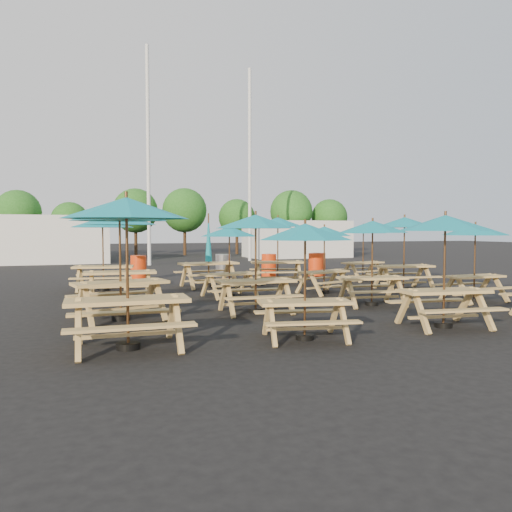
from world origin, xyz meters
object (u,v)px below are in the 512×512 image
object	(u,v)px
picnic_unit_3	(103,227)
picnic_unit_4	(305,240)
picnic_unit_7	(209,257)
picnic_unit_0	(127,218)
picnic_unit_11	(278,226)
waste_bin_3	(318,264)
picnic_unit_1	(120,220)
picnic_unit_14	(404,227)
waste_bin_0	(139,268)
picnic_unit_2	(119,225)
picnic_unit_10	(324,236)
picnic_unit_5	(256,228)
picnic_unit_8	(445,231)
waste_bin_4	(316,265)
waste_bin_2	(269,266)
picnic_unit_13	(475,235)
picnic_unit_15	(363,233)
picnic_unit_9	(373,232)
waste_bin_1	(223,266)
picnic_unit_6	(229,236)

from	to	relation	value
picnic_unit_3	picnic_unit_4	size ratio (longest dim) A/B	1.14
picnic_unit_7	picnic_unit_0	bearing A→B (deg)	-118.95
picnic_unit_11	waste_bin_3	xyz separation A→B (m)	(2.82, 2.46, -1.60)
picnic_unit_1	waste_bin_3	xyz separation A→B (m)	(8.71, 8.23, -1.67)
picnic_unit_14	waste_bin_0	size ratio (longest dim) A/B	2.47
picnic_unit_2	picnic_unit_10	bearing A→B (deg)	0.46
picnic_unit_0	picnic_unit_5	distance (m)	4.17
picnic_unit_10	picnic_unit_1	bearing A→B (deg)	-174.97
waste_bin_0	picnic_unit_5	bearing A→B (deg)	-77.61
picnic_unit_8	waste_bin_4	bearing A→B (deg)	83.66
picnic_unit_10	waste_bin_2	bearing A→B (deg)	69.77
picnic_unit_4	picnic_unit_14	bearing A→B (deg)	53.47
picnic_unit_0	picnic_unit_13	size ratio (longest dim) A/B	1.18
picnic_unit_4	picnic_unit_10	bearing A→B (deg)	70.80
picnic_unit_10	picnic_unit_15	distance (m)	4.39
picnic_unit_11	waste_bin_0	bearing A→B (deg)	161.42
picnic_unit_9	picnic_unit_15	world-z (taller)	picnic_unit_9
picnic_unit_3	picnic_unit_10	size ratio (longest dim) A/B	1.10
waste_bin_3	picnic_unit_14	bearing A→B (deg)	-85.55
picnic_unit_9	waste_bin_0	size ratio (longest dim) A/B	2.28
picnic_unit_0	waste_bin_0	xyz separation A→B (m)	(1.26, 11.32, -1.66)
picnic_unit_3	picnic_unit_7	world-z (taller)	picnic_unit_7
picnic_unit_4	waste_bin_2	xyz separation A→B (m)	(3.41, 11.11, -1.30)
waste_bin_1	picnic_unit_5	bearing A→B (deg)	-99.76
picnic_unit_1	picnic_unit_9	size ratio (longest dim) A/B	1.14
picnic_unit_3	picnic_unit_14	xyz separation A→B (m)	(9.33, -2.89, 0.00)
picnic_unit_10	waste_bin_0	bearing A→B (deg)	112.17
picnic_unit_8	picnic_unit_9	size ratio (longest dim) A/B	1.03
picnic_unit_5	picnic_unit_15	world-z (taller)	picnic_unit_5
picnic_unit_8	picnic_unit_10	xyz separation A→B (m)	(0.14, 5.61, -0.16)
picnic_unit_6	picnic_unit_4	bearing A→B (deg)	-104.50
picnic_unit_9	waste_bin_0	distance (m)	9.97
picnic_unit_5	picnic_unit_0	bearing A→B (deg)	-138.19
picnic_unit_7	picnic_unit_14	bearing A→B (deg)	-32.34
waste_bin_3	waste_bin_1	bearing A→B (deg)	177.71
picnic_unit_4	waste_bin_2	size ratio (longest dim) A/B	2.16
picnic_unit_6	picnic_unit_7	world-z (taller)	picnic_unit_7
picnic_unit_4	waste_bin_0	distance (m)	11.81
waste_bin_0	picnic_unit_3	bearing A→B (deg)	-115.41
waste_bin_1	waste_bin_2	xyz separation A→B (m)	(1.86, -0.33, 0.00)
picnic_unit_11	waste_bin_2	bearing A→B (deg)	89.89
picnic_unit_3	picnic_unit_6	distance (m)	4.41
picnic_unit_7	waste_bin_0	xyz separation A→B (m)	(-2.06, 3.05, -0.55)
waste_bin_3	picnic_unit_8	bearing A→B (deg)	-103.23
picnic_unit_2	waste_bin_2	bearing A→B (deg)	42.39
picnic_unit_7	picnic_unit_13	xyz separation A→B (m)	(6.11, -5.66, 0.78)
picnic_unit_5	picnic_unit_13	distance (m)	6.28
picnic_unit_9	picnic_unit_15	size ratio (longest dim) A/B	1.03
picnic_unit_2	waste_bin_3	xyz separation A→B (m)	(8.54, 5.23, -1.62)
picnic_unit_0	picnic_unit_8	bearing A→B (deg)	-1.00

